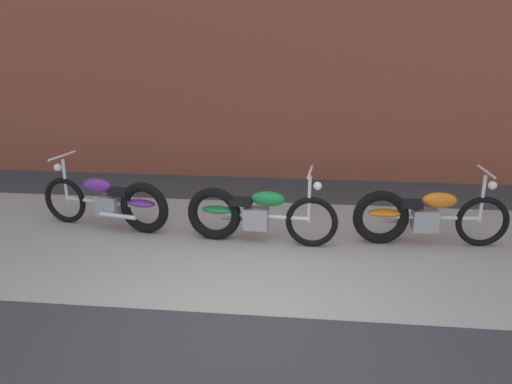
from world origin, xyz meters
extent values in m
plane|color=#38383A|center=(0.00, 0.00, 0.00)|extent=(80.00, 80.00, 0.00)
cube|color=#9E998E|center=(0.00, 1.75, 0.00)|extent=(36.00, 3.50, 0.01)
cube|color=brown|center=(0.00, 5.20, 2.91)|extent=(36.00, 0.50, 5.83)
torus|color=black|center=(-2.92, 2.27, 0.34)|extent=(0.68, 0.21, 0.68)
torus|color=black|center=(-1.65, 2.01, 0.36)|extent=(0.74, 0.27, 0.73)
cylinder|color=silver|center=(-2.29, 2.14, 0.38)|extent=(1.22, 0.30, 0.06)
cube|color=#99999E|center=(-2.21, 2.12, 0.34)|extent=(0.36, 0.28, 0.28)
ellipsoid|color=#6B2D93|center=(-2.37, 2.15, 0.62)|extent=(0.47, 0.27, 0.20)
ellipsoid|color=#6B2D93|center=(-1.70, 2.02, 0.42)|extent=(0.47, 0.26, 0.10)
cube|color=black|center=(-2.01, 2.08, 0.56)|extent=(0.31, 0.25, 0.08)
cylinder|color=silver|center=(-2.88, 2.26, 0.65)|extent=(0.05, 0.05, 0.62)
cylinder|color=silver|center=(-2.88, 2.26, 1.01)|extent=(0.15, 0.57, 0.03)
sphere|color=white|center=(-2.98, 2.28, 0.83)|extent=(0.11, 0.11, 0.11)
cylinder|color=silver|center=(-2.00, 1.93, 0.26)|extent=(0.55, 0.17, 0.06)
torus|color=black|center=(0.65, 1.77, 0.34)|extent=(0.68, 0.13, 0.68)
torus|color=black|center=(-0.64, 1.87, 0.36)|extent=(0.74, 0.19, 0.73)
cylinder|color=silver|center=(0.00, 1.82, 0.38)|extent=(1.24, 0.15, 0.06)
cube|color=#99999E|center=(-0.08, 1.83, 0.34)|extent=(0.34, 0.24, 0.28)
ellipsoid|color=#197A38|center=(0.08, 1.82, 0.62)|extent=(0.45, 0.22, 0.20)
ellipsoid|color=#197A38|center=(-0.59, 1.87, 0.42)|extent=(0.45, 0.21, 0.10)
cube|color=black|center=(-0.27, 1.85, 0.56)|extent=(0.29, 0.22, 0.08)
cylinder|color=silver|center=(0.61, 1.78, 0.65)|extent=(0.05, 0.05, 0.62)
cylinder|color=silver|center=(0.61, 1.78, 1.01)|extent=(0.08, 0.58, 0.03)
sphere|color=white|center=(0.71, 1.77, 0.83)|extent=(0.11, 0.11, 0.11)
cylinder|color=silver|center=(-0.30, 2.00, 0.26)|extent=(0.55, 0.10, 0.06)
torus|color=black|center=(2.85, 2.03, 0.34)|extent=(0.68, 0.11, 0.68)
torus|color=black|center=(1.55, 1.98, 0.36)|extent=(0.73, 0.16, 0.73)
cylinder|color=silver|center=(2.20, 2.01, 0.38)|extent=(1.24, 0.10, 0.06)
cube|color=#99999E|center=(2.12, 2.00, 0.34)|extent=(0.33, 0.23, 0.28)
ellipsoid|color=orange|center=(2.28, 2.01, 0.62)|extent=(0.45, 0.21, 0.20)
ellipsoid|color=orange|center=(1.60, 1.98, 0.42)|extent=(0.45, 0.20, 0.10)
cube|color=black|center=(1.92, 2.00, 0.56)|extent=(0.29, 0.21, 0.08)
cylinder|color=silver|center=(2.81, 2.03, 0.65)|extent=(0.05, 0.05, 0.62)
cylinder|color=silver|center=(2.81, 2.03, 1.01)|extent=(0.05, 0.58, 0.03)
sphere|color=white|center=(2.91, 2.04, 0.83)|extent=(0.11, 0.11, 0.11)
cylinder|color=silver|center=(1.88, 2.15, 0.26)|extent=(0.55, 0.08, 0.06)
camera|label=1|loc=(0.61, -4.41, 2.70)|focal=35.74mm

